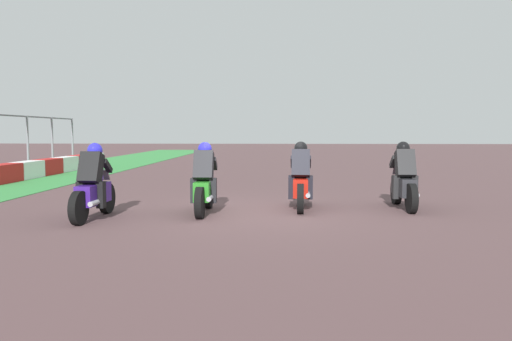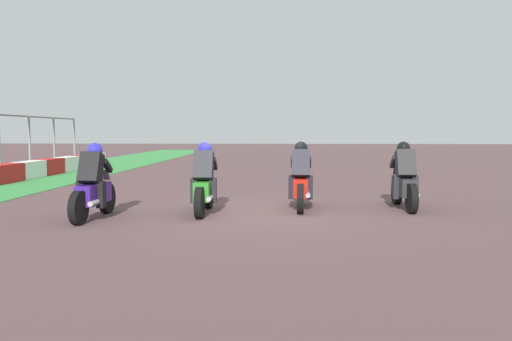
{
  "view_description": "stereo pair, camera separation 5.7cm",
  "coord_description": "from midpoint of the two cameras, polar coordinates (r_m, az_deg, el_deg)",
  "views": [
    {
      "loc": [
        -10.79,
        -0.43,
        1.74
      ],
      "look_at": [
        0.05,
        0.07,
        0.9
      ],
      "focal_mm": 35.67,
      "sensor_mm": 36.0,
      "label": 1
    },
    {
      "loc": [
        -10.78,
        -0.49,
        1.74
      ],
      "look_at": [
        0.05,
        0.07,
        0.9
      ],
      "focal_mm": 35.67,
      "sensor_mm": 36.0,
      "label": 2
    }
  ],
  "objects": [
    {
      "name": "ground_plane",
      "position": [
        10.93,
        0.5,
        -4.73
      ],
      "size": [
        120.0,
        120.0,
        0.0
      ],
      "primitive_type": "plane",
      "color": "brown"
    },
    {
      "name": "rider_lane_c",
      "position": [
        10.82,
        -5.66,
        -1.52
      ],
      "size": [
        2.04,
        0.54,
        1.51
      ],
      "rotation": [
        0.0,
        0.0,
        0.01
      ],
      "color": "black",
      "rests_on": "ground_plane"
    },
    {
      "name": "rider_lane_a",
      "position": [
        11.87,
        16.41,
        -1.15
      ],
      "size": [
        2.04,
        0.54,
        1.51
      ],
      "rotation": [
        0.0,
        0.0,
        0.0
      ],
      "color": "black",
      "rests_on": "ground_plane"
    },
    {
      "name": "rider_lane_b",
      "position": [
        11.41,
        5.19,
        -1.21
      ],
      "size": [
        2.04,
        0.55,
        1.51
      ],
      "rotation": [
        0.0,
        0.0,
        -0.04
      ],
      "color": "black",
      "rests_on": "ground_plane"
    },
    {
      "name": "rider_lane_d",
      "position": [
        10.58,
        -17.62,
        -1.84
      ],
      "size": [
        2.04,
        0.55,
        1.51
      ],
      "rotation": [
        0.0,
        0.0,
        -0.04
      ],
      "color": "black",
      "rests_on": "ground_plane"
    }
  ]
}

